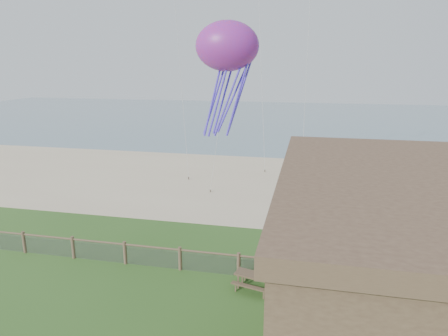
{
  "coord_description": "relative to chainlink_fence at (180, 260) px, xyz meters",
  "views": [
    {
      "loc": [
        6.04,
        -11.42,
        10.11
      ],
      "look_at": [
        1.83,
        8.0,
        4.94
      ],
      "focal_mm": 32.0,
      "sensor_mm": 36.0,
      "label": 1
    }
  ],
  "objects": [
    {
      "name": "ocean",
      "position": [
        0.0,
        60.0,
        -0.55
      ],
      "size": [
        160.0,
        68.0,
        0.02
      ],
      "primitive_type": "cube",
      "color": "slate",
      "rests_on": "ground"
    },
    {
      "name": "chainlink_fence",
      "position": [
        0.0,
        0.0,
        0.0
      ],
      "size": [
        36.2,
        0.2,
        1.25
      ],
      "primitive_type": null,
      "color": "brown",
      "rests_on": "ground"
    },
    {
      "name": "octopus_kite",
      "position": [
        0.39,
        9.64,
        8.67
      ],
      "size": [
        4.6,
        3.9,
        8.04
      ],
      "primitive_type": null,
      "rotation": [
        0.0,
        0.0,
        0.34
      ],
      "color": "red"
    },
    {
      "name": "sand_beach",
      "position": [
        0.0,
        16.0,
        -0.55
      ],
      "size": [
        72.0,
        20.0,
        0.02
      ],
      "primitive_type": "cube",
      "color": "#C4AF8E",
      "rests_on": "ground"
    },
    {
      "name": "picnic_table",
      "position": [
        3.9,
        -1.0,
        -0.18
      ],
      "size": [
        2.03,
        1.71,
        0.74
      ],
      "primitive_type": null,
      "rotation": [
        0.0,
        0.0,
        -0.25
      ],
      "color": "brown",
      "rests_on": "ground"
    }
  ]
}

